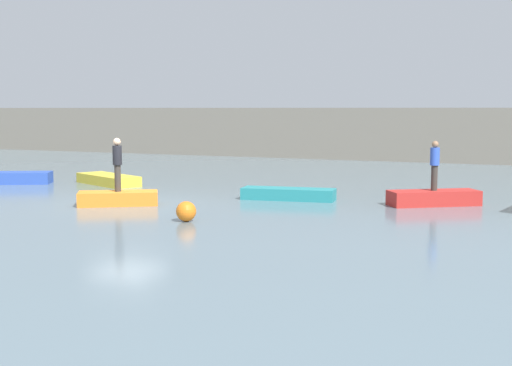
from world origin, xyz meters
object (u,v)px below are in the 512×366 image
Objects in this scene: rowboat_blue at (17,178)px; person_blue_shirt at (435,163)px; rowboat_yellow at (108,180)px; rowboat_teal at (288,194)px; person_dark_shirt at (117,161)px; mooring_buoy at (186,211)px; rowboat_orange at (118,198)px; rowboat_red at (434,198)px.

person_blue_shirt reaches higher than rowboat_blue.
rowboat_yellow is 1.05× the size of rowboat_teal.
rowboat_yellow is 9.34m from rowboat_teal.
person_dark_shirt is at bearing -151.55° from rowboat_teal.
mooring_buoy is (-6.16, -6.55, -1.18)m from person_blue_shirt.
person_dark_shirt is at bearing -156.03° from person_blue_shirt.
person_blue_shirt is at bearing 23.97° from person_dark_shirt.
rowboat_red is at bearing -9.17° from rowboat_orange.
mooring_buoy is at bearing -16.71° from rowboat_yellow.
rowboat_blue is at bearing 153.82° from mooring_buoy.
rowboat_yellow is (3.97, 1.36, -0.04)m from rowboat_blue.
rowboat_orange is at bearing 152.25° from mooring_buoy.
rowboat_yellow is at bearing -9.68° from rowboat_blue.
person_blue_shirt is at bearing 21.89° from rowboat_yellow.
rowboat_orange is at bearing -53.99° from rowboat_blue.
mooring_buoy is (3.93, -2.07, 0.07)m from rowboat_orange.
rowboat_blue is at bearing -178.27° from person_blue_shirt.
person_dark_shirt is 3.06× the size of mooring_buoy.
mooring_buoy is at bearing -167.91° from rowboat_red.
rowboat_red reaches higher than rowboat_yellow.
rowboat_blue is at bearing 121.44° from rowboat_orange.
rowboat_orange is 4.48× the size of mooring_buoy.
rowboat_yellow is 1.93× the size of person_dark_shirt.
rowboat_blue is 1.69× the size of person_blue_shirt.
rowboat_yellow is 2.08× the size of person_blue_shirt.
mooring_buoy is (12.19, -6.00, 0.04)m from rowboat_blue.
rowboat_blue is 0.93× the size of rowboat_red.
mooring_buoy is (8.23, -7.35, 0.09)m from rowboat_yellow.
person_blue_shirt is at bearing 46.76° from mooring_buoy.
rowboat_teal is 5.37m from person_blue_shirt.
person_blue_shirt reaches higher than rowboat_red.
rowboat_blue is 13.59m from mooring_buoy.
rowboat_red is at bearing -26.84° from rowboat_blue.
person_blue_shirt is 0.93× the size of person_dark_shirt.
rowboat_blue is 4.81× the size of mooring_buoy.
rowboat_orange is 1.46× the size of person_dark_shirt.
rowboat_red is at bearing 46.76° from mooring_buoy.
person_dark_shirt is at bearing -53.99° from rowboat_blue.
person_dark_shirt is at bearing 169.31° from rowboat_red.
rowboat_yellow is at bearing 95.99° from rowboat_orange.
rowboat_teal is 6.33m from person_dark_shirt.
rowboat_red is at bearing 21.89° from rowboat_yellow.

